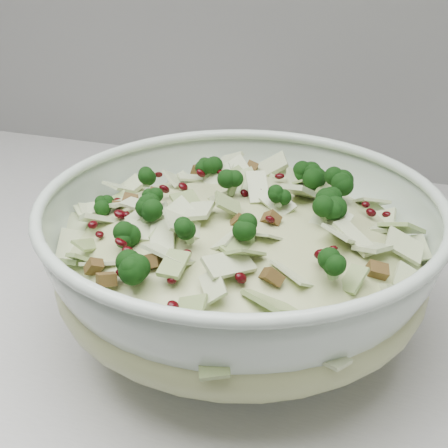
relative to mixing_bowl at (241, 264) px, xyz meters
name	(u,v)px	position (x,y,z in m)	size (l,w,h in m)	color
mixing_bowl	(241,264)	(0.00, 0.00, 0.00)	(0.35, 0.35, 0.13)	silver
salad	(241,242)	(0.00, 0.00, 0.02)	(0.32, 0.32, 0.13)	#C4C989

